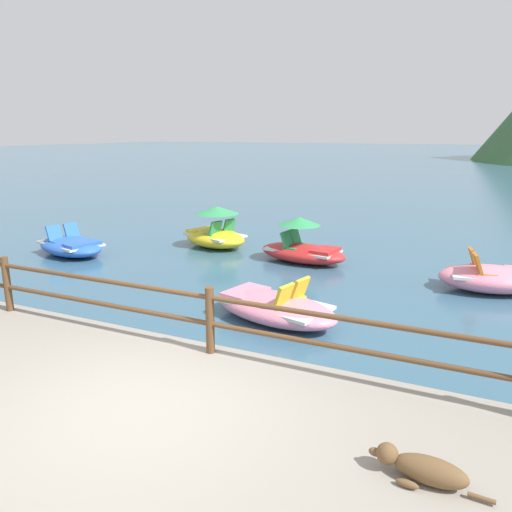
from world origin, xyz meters
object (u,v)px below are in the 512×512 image
Objects in this scene: dog_resting at (422,468)px; pedal_boat_3 at (491,278)px; pedal_boat_1 at (302,248)px; pedal_boat_4 at (215,233)px; pedal_boat_2 at (274,307)px; pedal_boat_0 at (71,246)px.

pedal_boat_3 is (0.57, 7.46, -0.22)m from dog_resting.
pedal_boat_1 is 1.05× the size of pedal_boat_4.
dog_resting is at bearing -94.40° from pedal_boat_3.
dog_resting is 7.49m from pedal_boat_3.
pedal_boat_1 is 4.32m from pedal_boat_2.
dog_resting is 0.45× the size of pedal_boat_3.
pedal_boat_1 is at bearing 116.20° from dog_resting.
dog_resting is at bearing -51.24° from pedal_boat_4.
pedal_boat_1 is (6.18, 2.03, 0.12)m from pedal_boat_0.
pedal_boat_4 reaches higher than pedal_boat_1.
pedal_boat_2 is (7.13, -2.19, -0.00)m from pedal_boat_0.
pedal_boat_0 is 6.50m from pedal_boat_1.
pedal_boat_3 is at bearing 7.25° from pedal_boat_0.
pedal_boat_3 reaches higher than pedal_boat_2.
pedal_boat_4 is at bearing 39.18° from pedal_boat_0.
dog_resting is 11.15m from pedal_boat_4.
pedal_boat_1 is at bearing -10.92° from pedal_boat_4.
pedal_boat_0 is 0.94× the size of pedal_boat_2.
pedal_boat_0 is 1.06× the size of pedal_boat_4.
pedal_boat_4 reaches higher than pedal_boat_0.
pedal_boat_4 is at bearing 129.39° from pedal_boat_2.
pedal_boat_0 is at bearing -161.85° from pedal_boat_1.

